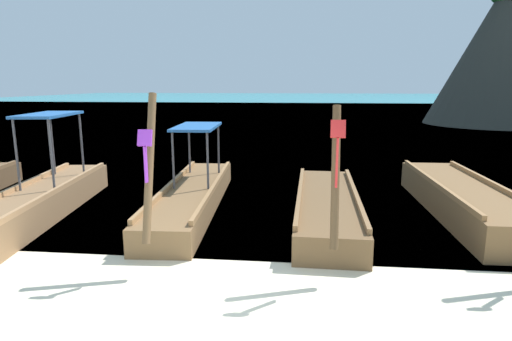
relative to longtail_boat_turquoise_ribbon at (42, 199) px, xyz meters
The scene contains 7 objects.
ground 6.18m from the longtail_boat_turquoise_ribbon, 41.62° to the right, with size 120.00×120.00×0.00m, color beige.
sea_water 58.26m from the longtail_boat_turquoise_ribbon, 85.46° to the left, with size 120.00×120.00×0.00m, color teal.
longtail_boat_turquoise_ribbon is the anchor object (origin of this frame).
longtail_boat_violet_ribbon 3.21m from the longtail_boat_turquoise_ribbon, 16.39° to the left, with size 1.43×6.56×2.67m.
longtail_boat_red_ribbon 6.09m from the longtail_boat_turquoise_ribbon, ahead, with size 1.35×5.64×2.51m.
longtail_boat_orange_ribbon 9.07m from the longtail_boat_turquoise_ribbon, ahead, with size 1.34×6.08×2.83m.
karst_rock 30.66m from the longtail_boat_turquoise_ribbon, 50.76° to the left, with size 9.96×9.57×10.45m.
Camera 1 is at (0.90, -4.25, 2.80)m, focal length 30.14 mm.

